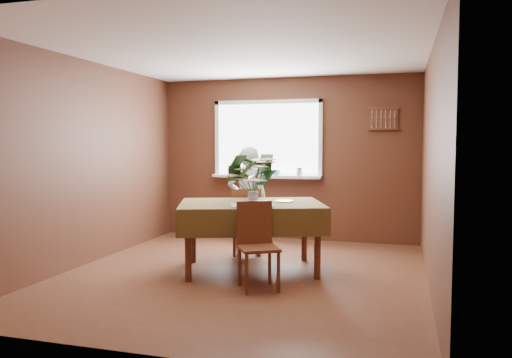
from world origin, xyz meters
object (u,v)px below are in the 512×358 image
(chair_near, at_px, (257,240))
(seated_woman, at_px, (248,202))
(dining_table, at_px, (251,211))
(chair_far, at_px, (247,219))
(flower_bouquet, at_px, (253,175))

(chair_near, xyz_separation_m, seated_woman, (-0.52, 1.36, 0.23))
(dining_table, bearing_deg, seated_woman, 90.00)
(chair_far, xyz_separation_m, seated_woman, (0.02, -0.02, 0.23))
(dining_table, xyz_separation_m, chair_far, (-0.28, 0.73, -0.21))
(chair_near, height_order, flower_bouquet, flower_bouquet)
(dining_table, height_order, chair_near, chair_near)
(dining_table, height_order, chair_far, chair_far)
(dining_table, distance_m, chair_far, 0.81)
(chair_far, relative_size, flower_bouquet, 1.48)
(dining_table, xyz_separation_m, chair_near, (0.26, -0.65, -0.21))
(chair_near, relative_size, flower_bouquet, 1.46)
(seated_woman, bearing_deg, flower_bouquet, 84.34)
(chair_far, bearing_deg, flower_bouquet, 95.87)
(dining_table, xyz_separation_m, seated_woman, (-0.26, 0.71, 0.02))
(chair_far, relative_size, chair_near, 1.01)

